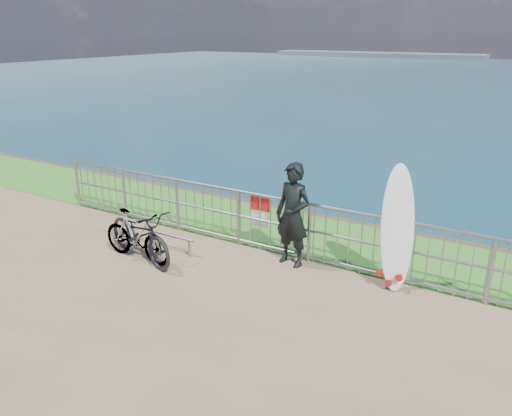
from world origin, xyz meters
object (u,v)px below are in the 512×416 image
Objects in this scene: surfer at (293,215)px; bicycle_near at (140,234)px; bicycle_far at (136,236)px; surfboard at (397,233)px.

surfer reaches higher than bicycle_near.
surfboard is at bearing -70.05° from bicycle_far.
bicycle_near is (-2.48, -1.22, -0.44)m from surfer.
bicycle_near is at bearing -163.19° from surfboard.
surfer is at bearing -177.63° from surfboard.
surfboard reaches higher than bicycle_near.
surfer is 1.81m from surfboard.
bicycle_near is (-4.28, -1.29, -0.45)m from surfboard.
surfboard is 4.55m from bicycle_far.
bicycle_far is at bearing 163.52° from bicycle_near.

